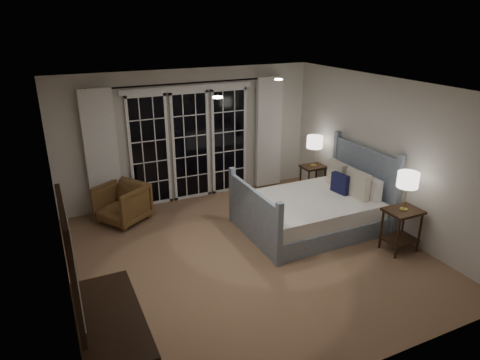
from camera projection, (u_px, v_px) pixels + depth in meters
name	position (u px, v px, depth m)	size (l,w,h in m)	color
floor	(247.00, 255.00, 6.46)	(5.00, 5.00, 0.00)	#916E4E
ceiling	(248.00, 88.00, 5.56)	(5.00, 5.00, 0.00)	white
wall_left	(57.00, 210.00, 5.02)	(0.02, 5.00, 2.50)	beige
wall_right	(384.00, 155.00, 7.01)	(0.02, 5.00, 2.50)	beige
wall_back	(190.00, 136.00, 8.12)	(5.00, 0.02, 2.50)	beige
wall_front	(369.00, 265.00, 3.90)	(5.00, 0.02, 2.50)	beige
french_doors	(191.00, 144.00, 8.15)	(2.50, 0.04, 2.20)	black
curtain_rod	(189.00, 83.00, 7.68)	(0.03, 0.03, 3.50)	black
curtain_left	(102.00, 154.00, 7.40)	(0.55, 0.10, 2.25)	white
curtain_right	(269.00, 133.00, 8.71)	(0.55, 0.10, 2.25)	white
downlight_a	(278.00, 79.00, 6.39)	(0.12, 0.12, 0.01)	white
downlight_b	(218.00, 97.00, 4.99)	(0.12, 0.12, 0.01)	white
bed	(314.00, 210.00, 7.20)	(2.21, 1.59, 1.29)	#8998A5
nightstand_left	(401.00, 224.00, 6.45)	(0.52, 0.42, 0.68)	#332211
nightstand_right	(313.00, 176.00, 8.56)	(0.46, 0.37, 0.60)	#332211
lamp_left	(408.00, 180.00, 6.19)	(0.31, 0.31, 0.59)	tan
lamp_right	(315.00, 142.00, 8.31)	(0.31, 0.31, 0.61)	tan
armchair	(122.00, 203.00, 7.40)	(0.73, 0.75, 0.69)	brown
dresser	(115.00, 358.00, 3.89)	(0.56, 1.33, 0.94)	#332211
mirror	(71.00, 262.00, 3.40)	(0.05, 0.85, 1.00)	#332211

